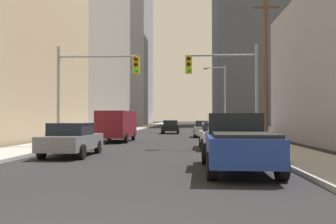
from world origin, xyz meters
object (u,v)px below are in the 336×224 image
(sedan_black, at_px, (171,127))
(sedan_white, at_px, (217,135))
(pickup_truck_blue, at_px, (237,142))
(cargo_van_maroon, at_px, (117,124))
(sedan_grey, at_px, (72,139))
(traffic_signal_near_left, at_px, (94,78))
(traffic_signal_near_right, at_px, (225,78))
(sedan_silver, at_px, (204,129))

(sedan_black, bearing_deg, sedan_white, -79.94)
(pickup_truck_blue, distance_m, cargo_van_maroon, 16.07)
(sedan_white, relative_size, sedan_black, 1.00)
(sedan_grey, bearing_deg, traffic_signal_near_left, 92.89)
(sedan_white, distance_m, traffic_signal_near_left, 7.94)
(sedan_black, distance_m, traffic_signal_near_left, 20.72)
(sedan_white, distance_m, sedan_black, 20.74)
(sedan_grey, xyz_separation_m, traffic_signal_near_right, (7.48, 4.75, 3.29))
(sedan_white, bearing_deg, cargo_van_maroon, 139.77)
(sedan_grey, height_order, traffic_signal_near_left, traffic_signal_near_left)
(cargo_van_maroon, distance_m, sedan_grey, 10.33)
(pickup_truck_blue, xyz_separation_m, traffic_signal_near_right, (0.55, 8.97, 3.13))
(sedan_white, xyz_separation_m, sedan_black, (-3.62, 20.42, 0.00))
(sedan_black, distance_m, traffic_signal_near_right, 20.81)
(sedan_white, xyz_separation_m, sedan_silver, (-0.12, 12.78, 0.00))
(pickup_truck_blue, height_order, traffic_signal_near_right, traffic_signal_near_right)
(sedan_silver, xyz_separation_m, sedan_black, (-3.50, 7.64, 0.00))
(sedan_white, height_order, traffic_signal_near_right, traffic_signal_near_right)
(traffic_signal_near_right, bearing_deg, sedan_white, -150.68)
(sedan_grey, distance_m, sedan_silver, 18.55)
(sedan_grey, xyz_separation_m, sedan_silver, (6.85, 17.24, 0.00))
(cargo_van_maroon, bearing_deg, sedan_grey, -90.33)
(sedan_grey, height_order, sedan_black, same)
(pickup_truck_blue, bearing_deg, sedan_grey, 148.69)
(sedan_silver, height_order, sedan_black, same)
(sedan_grey, bearing_deg, cargo_van_maroon, 89.67)
(cargo_van_maroon, distance_m, sedan_black, 14.95)
(sedan_black, bearing_deg, sedan_silver, -65.38)
(cargo_van_maroon, xyz_separation_m, sedan_black, (3.29, 14.57, -0.52))
(sedan_silver, bearing_deg, pickup_truck_blue, -89.78)
(cargo_van_maroon, distance_m, sedan_silver, 9.71)
(sedan_white, distance_m, sedan_silver, 12.78)
(cargo_van_maroon, height_order, sedan_silver, cargo_van_maroon)
(cargo_van_maroon, relative_size, sedan_grey, 1.24)
(pickup_truck_blue, relative_size, traffic_signal_near_right, 0.91)
(sedan_black, bearing_deg, traffic_signal_near_left, -100.10)
(sedan_white, height_order, traffic_signal_near_left, traffic_signal_near_left)
(pickup_truck_blue, distance_m, traffic_signal_near_left, 11.91)
(cargo_van_maroon, height_order, sedan_white, cargo_van_maroon)
(sedan_silver, distance_m, traffic_signal_near_right, 12.93)
(sedan_white, bearing_deg, traffic_signal_near_left, 177.73)
(pickup_truck_blue, distance_m, traffic_signal_near_right, 9.51)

